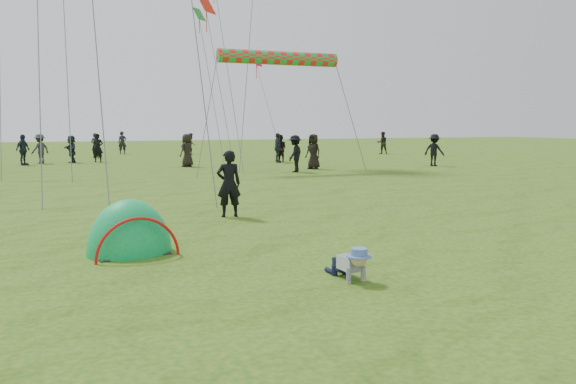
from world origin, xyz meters
name	(u,v)px	position (x,y,z in m)	size (l,w,h in m)	color
ground	(268,276)	(0.00, 0.00, 0.00)	(140.00, 140.00, 0.00)	#1D510F
crawling_toddler	(351,262)	(1.07, -0.62, 0.26)	(0.47, 0.67, 0.52)	black
popup_tent	(130,253)	(-1.74, 2.32, 0.00)	(1.47, 1.21, 1.90)	#04833E
standing_adult	(229,184)	(0.92, 5.41, 0.81)	(0.59, 0.39, 1.62)	black
crowd_person_0	(122,143)	(1.20, 36.00, 0.85)	(0.62, 0.41, 1.70)	black
crowd_person_1	(191,144)	(5.87, 33.59, 0.79)	(0.77, 0.60, 1.58)	#372925
crowd_person_2	(278,148)	(8.75, 23.02, 0.86)	(1.01, 0.42, 1.73)	#232D3B
crowd_person_3	(434,150)	(15.60, 17.42, 0.86)	(1.11, 0.64, 1.71)	black
crowd_person_4	(313,152)	(8.78, 17.99, 0.87)	(0.85, 0.56, 1.75)	black
crowd_person_5	(72,149)	(-2.43, 27.20, 0.80)	(1.48, 0.47, 1.59)	#1C242D
crowd_person_6	(98,148)	(-0.99, 27.27, 0.84)	(0.61, 0.40, 1.68)	black
crowd_person_7	(281,148)	(9.13, 23.55, 0.81)	(0.78, 0.61, 1.61)	black
crowd_person_9	(295,154)	(7.21, 16.58, 0.87)	(1.12, 0.64, 1.73)	black
crowd_person_10	(187,150)	(3.19, 21.77, 0.87)	(0.85, 0.55, 1.73)	black
crowd_person_12	(96,146)	(-0.92, 31.43, 0.83)	(0.60, 0.40, 1.65)	black
crowd_person_13	(382,143)	(19.48, 29.21, 0.83)	(0.81, 0.63, 1.66)	black
crowd_person_14	(23,150)	(-4.93, 26.19, 0.84)	(0.99, 0.41, 1.68)	#1C2A34
crowd_person_15	(40,149)	(-4.10, 27.18, 0.84)	(1.09, 0.62, 1.68)	#303135
rainbow_tube_kite	(279,58)	(6.77, 17.58, 5.32)	(0.64, 0.64, 5.88)	red
diamond_kite_1	(206,4)	(4.32, 21.64, 8.37)	(1.12, 1.12, 0.00)	red
diamond_kite_6	(256,60)	(9.44, 28.95, 6.51)	(0.97, 0.97, 0.00)	#EF0630
diamond_kite_9	(199,14)	(4.35, 23.44, 8.19)	(0.80, 0.80, 0.00)	green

